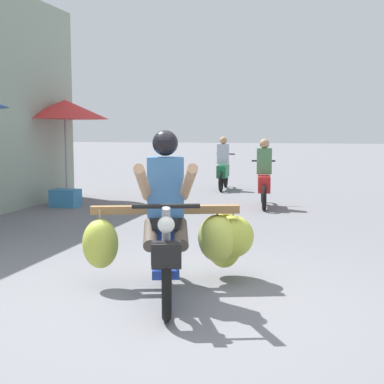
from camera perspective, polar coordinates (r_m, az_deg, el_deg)
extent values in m
plane|color=slate|center=(5.05, -3.26, -11.80)|extent=(120.00, 120.00, 0.00)
torus|color=black|center=(4.62, -2.68, -9.89)|extent=(0.24, 0.56, 0.56)
torus|color=black|center=(5.78, -2.77, -6.53)|extent=(0.24, 0.56, 0.56)
cube|color=navy|center=(5.09, -2.72, -7.87)|extent=(0.40, 0.61, 0.08)
cube|color=navy|center=(5.44, -2.76, -4.99)|extent=(0.46, 0.69, 0.36)
cube|color=black|center=(5.32, -2.77, -2.84)|extent=(0.43, 0.65, 0.10)
cylinder|color=gray|center=(4.60, -2.71, -5.61)|extent=(0.15, 0.29, 0.69)
cylinder|color=black|center=(4.50, -2.72, -1.48)|extent=(0.55, 0.20, 0.04)
sphere|color=silver|center=(4.44, -2.71, -3.41)|extent=(0.14, 0.14, 0.14)
cube|color=black|center=(4.45, -2.69, -6.55)|extent=(0.28, 0.22, 0.20)
cube|color=navy|center=(4.55, -2.70, -6.26)|extent=(0.18, 0.30, 0.04)
cube|color=olive|center=(5.54, -2.79, -1.84)|extent=(1.46, 0.54, 0.08)
cube|color=olive|center=(5.72, -2.80, -1.88)|extent=(1.31, 0.48, 0.06)
ellipsoid|color=#B0BA40|center=(5.56, -9.51, -5.33)|extent=(0.43, 0.41, 0.50)
cylinder|color=#998459|center=(5.51, -9.57, -2.50)|extent=(0.02, 0.02, 0.12)
ellipsoid|color=#B0BA40|center=(5.74, 4.25, -4.64)|extent=(0.59, 0.57, 0.45)
cylinder|color=#998459|center=(5.70, 4.27, -2.14)|extent=(0.02, 0.02, 0.12)
ellipsoid|color=#B7C147|center=(5.92, 3.35, -4.95)|extent=(0.42, 0.38, 0.62)
cylinder|color=#998459|center=(5.86, 3.37, -1.79)|extent=(0.02, 0.02, 0.10)
ellipsoid|color=#BCC64C|center=(5.64, 2.64, -4.81)|extent=(0.39, 0.36, 0.49)
cylinder|color=#998459|center=(5.60, 2.65, -2.17)|extent=(0.02, 0.02, 0.10)
cube|color=#386699|center=(5.16, -2.78, 0.56)|extent=(0.39, 0.31, 0.56)
sphere|color=black|center=(5.12, -2.81, 5.11)|extent=(0.24, 0.24, 0.24)
cylinder|color=tan|center=(4.82, -0.44, 0.92)|extent=(0.35, 0.70, 0.39)
cylinder|color=tan|center=(4.82, -5.08, 0.89)|extent=(0.25, 0.72, 0.39)
cylinder|color=#4C4238|center=(5.11, -1.17, -4.37)|extent=(0.25, 0.46, 0.27)
cylinder|color=#4C4238|center=(5.11, -4.32, -4.40)|extent=(0.25, 0.46, 0.27)
torus|color=black|center=(11.89, 7.40, 0.07)|extent=(0.15, 0.53, 0.52)
torus|color=black|center=(10.80, 7.52, -0.59)|extent=(0.15, 0.53, 0.52)
cube|color=red|center=(11.22, 7.48, 0.91)|extent=(0.36, 0.92, 0.32)
cylinder|color=black|center=(11.79, 7.45, 3.23)|extent=(0.50, 0.10, 0.04)
cube|color=#4C7F51|center=(11.17, 7.52, 3.20)|extent=(0.32, 0.24, 0.52)
sphere|color=tan|center=(11.17, 7.54, 5.00)|extent=(0.20, 0.20, 0.20)
torus|color=black|center=(15.09, 3.53, 1.47)|extent=(0.12, 0.52, 0.52)
torus|color=black|center=(14.00, 3.03, 1.08)|extent=(0.12, 0.52, 0.52)
cube|color=#196638|center=(14.43, 3.25, 2.19)|extent=(0.31, 0.92, 0.32)
cylinder|color=black|center=(15.00, 3.52, 3.96)|extent=(0.50, 0.07, 0.04)
cube|color=#B2B7C6|center=(14.38, 3.25, 3.98)|extent=(0.31, 0.22, 0.52)
sphere|color=tan|center=(14.39, 3.27, 5.37)|extent=(0.20, 0.20, 0.20)
cylinder|color=#99999E|center=(12.41, -12.94, 3.45)|extent=(0.05, 0.05, 1.91)
cone|color=red|center=(12.40, -13.07, 8.37)|extent=(1.89, 1.89, 0.42)
cube|color=teal|center=(11.59, -13.03, -0.61)|extent=(0.56, 0.40, 0.36)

